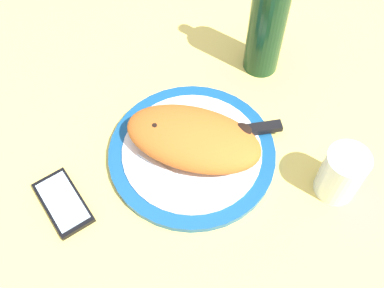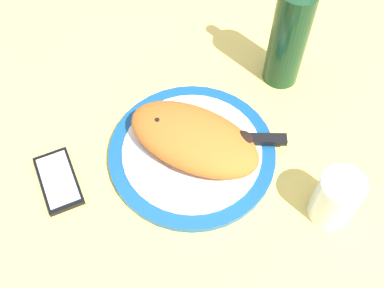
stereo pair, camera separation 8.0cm
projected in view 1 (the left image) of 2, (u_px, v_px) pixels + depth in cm
name	position (u px, v px, depth cm)	size (l,w,h in cm)	color
ground_plane	(192.00, 159.00, 84.66)	(150.00, 150.00, 3.00)	#EACC60
plate	(192.00, 153.00, 82.74)	(29.94, 29.94, 1.63)	navy
calzone	(193.00, 138.00, 79.67)	(25.28, 15.34, 6.13)	#C16023
fork	(180.00, 180.00, 78.50)	(15.23, 5.26, 0.40)	silver
knife	(240.00, 132.00, 83.54)	(19.67, 13.79, 1.20)	silver
smartphone	(63.00, 202.00, 77.69)	(13.29, 11.45, 1.16)	black
water_glass	(340.00, 176.00, 76.16)	(7.09, 7.09, 10.06)	silver
wine_bottle	(268.00, 21.00, 84.96)	(7.00, 7.00, 28.59)	#14381E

